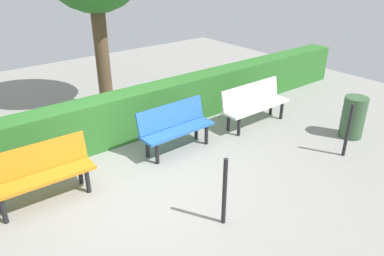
# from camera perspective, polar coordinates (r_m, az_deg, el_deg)

# --- Properties ---
(ground_plane) EXTENTS (16.00, 16.00, 0.00)m
(ground_plane) POSITION_cam_1_polar(r_m,az_deg,el_deg) (5.99, -7.77, -8.72)
(ground_plane) COLOR gray
(bench_white) EXTENTS (1.63, 0.47, 0.86)m
(bench_white) POSITION_cam_1_polar(r_m,az_deg,el_deg) (7.91, 9.56, 3.94)
(bench_white) COLOR white
(bench_white) RESTS_ON ground_plane
(bench_blue) EXTENTS (1.45, 0.50, 0.86)m
(bench_blue) POSITION_cam_1_polar(r_m,az_deg,el_deg) (6.76, -2.61, 0.39)
(bench_blue) COLOR blue
(bench_blue) RESTS_ON ground_plane
(bench_orange) EXTENTS (1.50, 0.49, 0.86)m
(bench_orange) POSITION_cam_1_polar(r_m,az_deg,el_deg) (5.81, -22.38, -6.21)
(bench_orange) COLOR orange
(bench_orange) RESTS_ON ground_plane
(hedge_row) EXTENTS (11.99, 0.52, 0.93)m
(hedge_row) POSITION_cam_1_polar(r_m,az_deg,el_deg) (7.45, -7.91, 2.52)
(hedge_row) COLOR #2D6B28
(hedge_row) RESTS_ON ground_plane
(railing_post_near) EXTENTS (0.06, 0.06, 1.00)m
(railing_post_near) POSITION_cam_1_polar(r_m,az_deg,el_deg) (7.07, 22.88, -0.36)
(railing_post_near) COLOR black
(railing_post_near) RESTS_ON ground_plane
(railing_post_mid) EXTENTS (0.06, 0.06, 1.00)m
(railing_post_mid) POSITION_cam_1_polar(r_m,az_deg,el_deg) (4.94, 5.03, -9.78)
(railing_post_mid) COLOR black
(railing_post_mid) RESTS_ON ground_plane
(trash_bin) EXTENTS (0.44, 0.44, 0.83)m
(trash_bin) POSITION_cam_1_polar(r_m,az_deg,el_deg) (7.91, 23.58, 1.54)
(trash_bin) COLOR #385938
(trash_bin) RESTS_ON ground_plane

